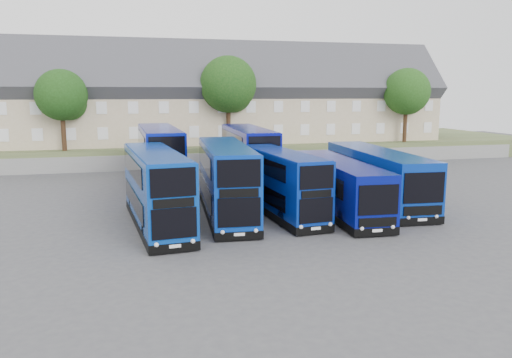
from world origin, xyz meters
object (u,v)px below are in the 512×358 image
Objects in this scene: tree_east at (407,93)px; dd_front_left at (156,190)px; coach_east_a at (339,187)px; dd_front_mid at (226,182)px; tree_far at (421,91)px; tree_mid at (229,87)px; tree_west at (63,97)px.

dd_front_left is at bearing -141.71° from tree_east.
dd_front_left is 11.32m from coach_east_a.
dd_front_mid is 41.92m from tree_far.
tree_mid is at bearing 63.68° from dd_front_left.
coach_east_a is 23.35m from tree_mid.
coach_east_a is at bearing -49.48° from tree_west.
dd_front_left is at bearing -110.52° from tree_mid.
tree_west reaches higher than dd_front_left.
tree_west reaches higher than coach_east_a.
tree_east is at bearing 32.50° from dd_front_left.
dd_front_left reaches higher than coach_east_a.
dd_front_mid is 24.68m from tree_west.
coach_east_a is 37.59m from tree_far.
dd_front_mid is 32.82m from tree_east.
tree_east is at bearing 54.76° from coach_east_a.
tree_far is at bearing 14.04° from tree_mid.
dd_front_left is 0.97× the size of dd_front_mid.
coach_east_a is at bearing -0.57° from dd_front_mid.
tree_west is (-18.62, 21.78, 5.46)m from coach_east_a.
coach_east_a is at bearing -1.55° from dd_front_left.
tree_far is (6.00, 7.00, 0.34)m from tree_east.
tree_west is at bearing -170.54° from tree_far.
tree_far is at bearing 46.59° from dd_front_mid.
tree_east reaches higher than dd_front_mid.
dd_front_mid is 0.92× the size of coach_east_a.
tree_mid is at bearing -165.96° from tree_far.
tree_far is at bearing 9.46° from tree_west.
coach_east_a is (7.08, -0.53, -0.54)m from dd_front_mid.
dd_front_mid is 1.21× the size of tree_mid.
tree_far is at bearing 34.73° from dd_front_left.
tree_far reaches higher than dd_front_left.
tree_east reaches higher than coach_east_a.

